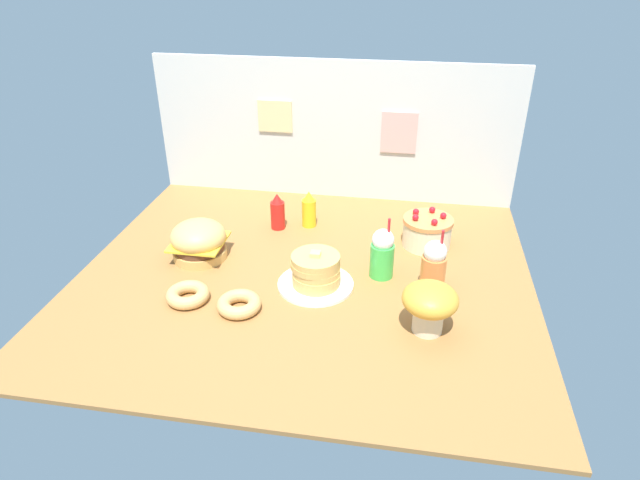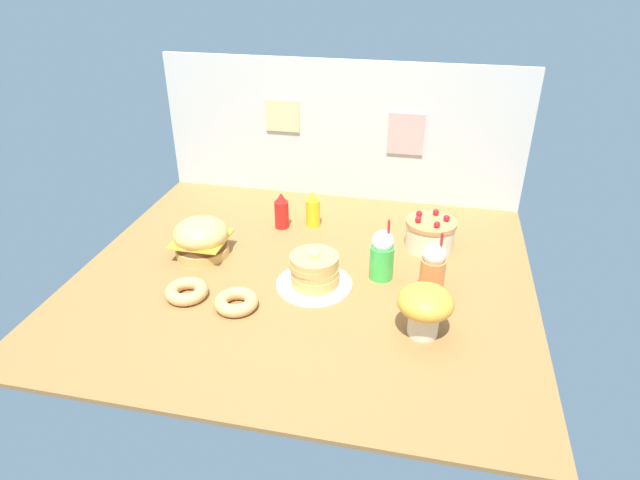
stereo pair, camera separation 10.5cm
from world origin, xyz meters
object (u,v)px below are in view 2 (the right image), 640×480
mustard_bottle (313,210)px  donut_pink_glaze (187,291)px  ketchup_bottle (282,211)px  donut_chocolate (236,302)px  pancake_stack (314,273)px  orange_float_cup (433,268)px  layer_cake (430,234)px  burger (201,238)px  mushroom_stool (425,306)px  cream_soda_cup (382,255)px

mustard_bottle → donut_pink_glaze: size_ratio=1.08×
ketchup_bottle → donut_chocolate: ketchup_bottle is taller
donut_chocolate → pancake_stack: bearing=38.8°
orange_float_cup → donut_chocolate: 0.88m
mustard_bottle → orange_float_cup: size_ratio=0.67×
orange_float_cup → donut_pink_glaze: bearing=-165.4°
pancake_stack → layer_cake: size_ratio=1.36×
mustard_bottle → donut_chocolate: bearing=-100.4°
burger → orange_float_cup: orange_float_cup is taller
pancake_stack → mushroom_stool: size_ratio=1.55×
burger → ketchup_bottle: ketchup_bottle is taller
pancake_stack → donut_pink_glaze: bearing=-159.1°
cream_soda_cup → mustard_bottle: bearing=133.7°
burger → donut_chocolate: 0.52m
layer_cake → orange_float_cup: orange_float_cup is taller
donut_pink_glaze → orange_float_cup: bearing=14.6°
mustard_bottle → orange_float_cup: orange_float_cup is taller
burger → cream_soda_cup: bearing=-1.3°
burger → mushroom_stool: bearing=-19.9°
pancake_stack → orange_float_cup: (0.53, 0.07, 0.05)m
pancake_stack → ketchup_bottle: bearing=119.7°
cream_soda_cup → burger: bearing=178.7°
mustard_bottle → mushroom_stool: (0.65, -0.84, 0.04)m
cream_soda_cup → mushroom_stool: 0.44m
cream_soda_cup → donut_chocolate: bearing=-147.1°
layer_cake → pancake_stack: bearing=-136.5°
layer_cake → orange_float_cup: size_ratio=0.83×
burger → layer_cake: (1.12, 0.31, -0.01)m
pancake_stack → orange_float_cup: bearing=7.7°
cream_soda_cup → mushroom_stool: cream_soda_cup is taller
orange_float_cup → mustard_bottle: bearing=141.9°
burger → orange_float_cup: (1.15, -0.09, 0.03)m
pancake_stack → cream_soda_cup: size_ratio=1.13×
burger → layer_cake: bearing=15.7°
mustard_bottle → layer_cake: bearing=-10.3°
mushroom_stool → pancake_stack: bearing=154.1°
burger → donut_pink_glaze: (0.08, -0.37, -0.06)m
cream_soda_cup → layer_cake: bearing=57.8°
burger → pancake_stack: (0.62, -0.16, -0.02)m
mustard_bottle → donut_pink_glaze: (-0.40, -0.80, -0.06)m
donut_pink_glaze → ketchup_bottle: bearing=72.6°
donut_pink_glaze → donut_chocolate: (0.24, -0.03, 0.00)m
donut_pink_glaze → mushroom_stool: mushroom_stool is taller
mustard_bottle → mushroom_stool: mushroom_stool is taller
mustard_bottle → donut_pink_glaze: 0.90m
pancake_stack → orange_float_cup: 0.53m
layer_cake → mustard_bottle: mustard_bottle is taller
orange_float_cup → burger: bearing=175.4°
mushroom_stool → mustard_bottle: bearing=127.6°
burger → donut_pink_glaze: burger is taller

